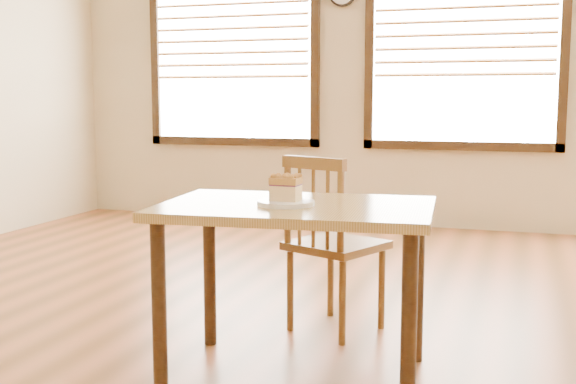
# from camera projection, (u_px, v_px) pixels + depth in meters

# --- Properties ---
(window_left) EXTENTS (1.76, 0.10, 1.96)m
(window_left) POSITION_uv_depth(u_px,v_px,m) (232.00, 33.00, 7.01)
(window_left) COLOR white
(window_left) RESTS_ON room_shell
(window_right) EXTENTS (1.76, 0.10, 1.96)m
(window_right) POSITION_uv_depth(u_px,v_px,m) (464.00, 27.00, 6.33)
(window_right) COLOR white
(window_right) RESTS_ON room_shell
(cafe_table_main) EXTENTS (1.19, 0.85, 0.75)m
(cafe_table_main) POSITION_uv_depth(u_px,v_px,m) (296.00, 229.00, 3.03)
(cafe_table_main) COLOR tan
(cafe_table_main) RESTS_ON ground
(cafe_chair_main) EXTENTS (0.54, 0.54, 0.92)m
(cafe_chair_main) POSITION_uv_depth(u_px,v_px,m) (332.00, 243.00, 3.65)
(cafe_chair_main) COLOR brown
(cafe_chair_main) RESTS_ON ground
(plate) EXTENTS (0.24, 0.24, 0.02)m
(plate) POSITION_uv_depth(u_px,v_px,m) (286.00, 203.00, 2.98)
(plate) COLOR white
(plate) RESTS_ON cafe_table_main
(cake_slice) EXTENTS (0.13, 0.09, 0.11)m
(cake_slice) POSITION_uv_depth(u_px,v_px,m) (286.00, 187.00, 2.97)
(cake_slice) COLOR #FFD990
(cake_slice) RESTS_ON plate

